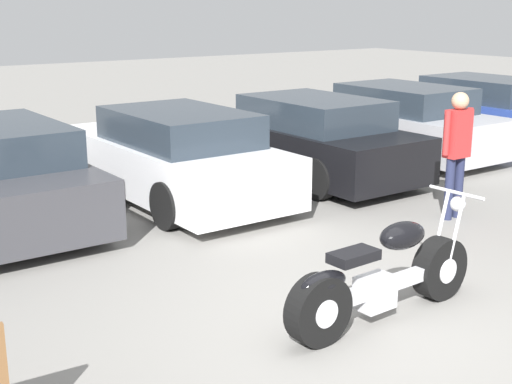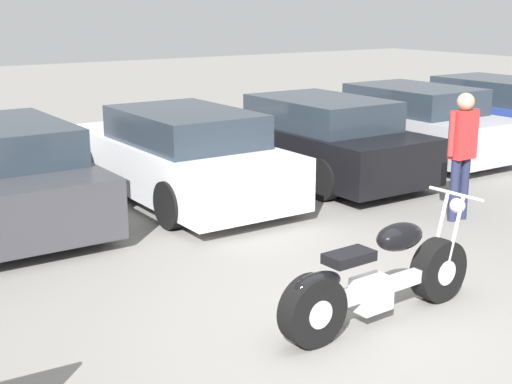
# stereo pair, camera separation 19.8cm
# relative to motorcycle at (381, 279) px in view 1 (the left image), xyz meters

# --- Properties ---
(ground_plane) EXTENTS (60.00, 60.00, 0.00)m
(ground_plane) POSITION_rel_motorcycle_xyz_m (-0.21, -0.03, -0.40)
(ground_plane) COLOR gray
(motorcycle) EXTENTS (2.21, 0.62, 1.05)m
(motorcycle) POSITION_rel_motorcycle_xyz_m (0.00, 0.00, 0.00)
(motorcycle) COLOR black
(motorcycle) RESTS_ON ground_plane
(parked_car_white) EXTENTS (1.82, 4.35, 1.33)m
(parked_car_white) POSITION_rel_motorcycle_xyz_m (0.56, 4.79, 0.23)
(parked_car_white) COLOR white
(parked_car_white) RESTS_ON ground_plane
(parked_car_black) EXTENTS (1.82, 4.35, 1.33)m
(parked_car_black) POSITION_rel_motorcycle_xyz_m (3.04, 4.77, 0.23)
(parked_car_black) COLOR black
(parked_car_black) RESTS_ON ground_plane
(parked_car_silver) EXTENTS (1.82, 4.35, 1.33)m
(parked_car_silver) POSITION_rel_motorcycle_xyz_m (5.52, 5.12, 0.23)
(parked_car_silver) COLOR #BCBCC1
(parked_car_silver) RESTS_ON ground_plane
(parked_car_blue) EXTENTS (1.82, 4.35, 1.33)m
(parked_car_blue) POSITION_rel_motorcycle_xyz_m (8.00, 5.20, 0.23)
(parked_car_blue) COLOR #2D479E
(parked_car_blue) RESTS_ON ground_plane
(person_standing) EXTENTS (0.52, 0.23, 1.69)m
(person_standing) POSITION_rel_motorcycle_xyz_m (3.08, 1.71, 0.61)
(person_standing) COLOR #232847
(person_standing) RESTS_ON ground_plane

